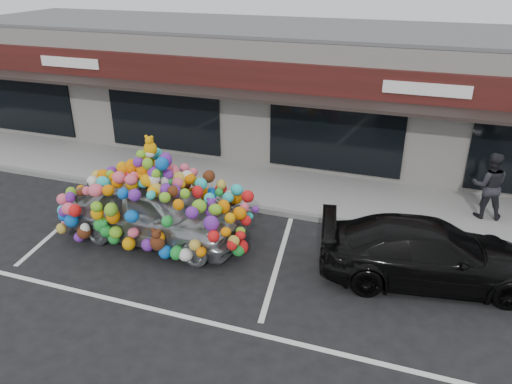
% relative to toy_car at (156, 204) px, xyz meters
% --- Properties ---
extents(ground, '(90.00, 90.00, 0.00)m').
position_rel_toy_car_xyz_m(ground, '(0.40, -0.28, -0.96)').
color(ground, black).
rests_on(ground, ground).
extents(shop_building, '(24.00, 7.20, 4.31)m').
position_rel_toy_car_xyz_m(shop_building, '(0.40, 8.17, 1.21)').
color(shop_building, silver).
rests_on(shop_building, ground).
extents(sidewalk, '(26.00, 3.00, 0.15)m').
position_rel_toy_car_xyz_m(sidewalk, '(0.40, 3.72, -0.88)').
color(sidewalk, gray).
rests_on(sidewalk, ground).
extents(kerb, '(26.00, 0.18, 0.16)m').
position_rel_toy_car_xyz_m(kerb, '(0.40, 2.22, -0.88)').
color(kerb, slate).
rests_on(kerb, ground).
extents(parking_stripe_left, '(0.73, 4.37, 0.01)m').
position_rel_toy_car_xyz_m(parking_stripe_left, '(-2.80, -0.08, -0.95)').
color(parking_stripe_left, silver).
rests_on(parking_stripe_left, ground).
extents(parking_stripe_mid, '(0.73, 4.37, 0.01)m').
position_rel_toy_car_xyz_m(parking_stripe_mid, '(3.20, -0.08, -0.95)').
color(parking_stripe_mid, silver).
rests_on(parking_stripe_mid, ground).
extents(lane_line, '(14.00, 0.12, 0.01)m').
position_rel_toy_car_xyz_m(lane_line, '(2.40, -2.58, -0.95)').
color(lane_line, silver).
rests_on(lane_line, ground).
extents(toy_car, '(3.28, 4.90, 2.82)m').
position_rel_toy_car_xyz_m(toy_car, '(0.00, 0.00, 0.00)').
color(toy_car, '#B3B8BF').
rests_on(toy_car, ground).
extents(black_sedan, '(2.75, 4.96, 1.36)m').
position_rel_toy_car_xyz_m(black_sedan, '(6.47, 0.36, -0.28)').
color(black_sedan, black).
rests_on(black_sedan, ground).
extents(pedestrian_b, '(0.93, 0.75, 1.82)m').
position_rel_toy_car_xyz_m(pedestrian_b, '(7.82, 3.70, 0.10)').
color(pedestrian_b, black).
rests_on(pedestrian_b, sidewalk).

